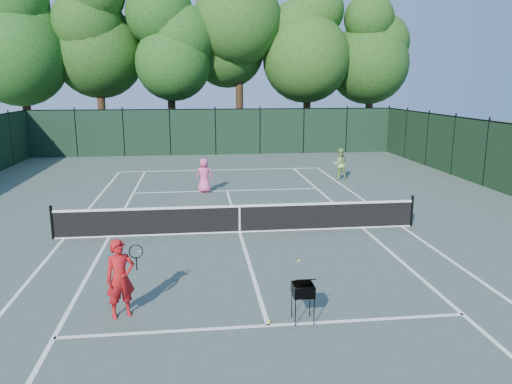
{
  "coord_description": "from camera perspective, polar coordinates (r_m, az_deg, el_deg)",
  "views": [
    {
      "loc": [
        -1.34,
        -15.43,
        4.74
      ],
      "look_at": [
        0.66,
        1.0,
        1.1
      ],
      "focal_mm": 35.0,
      "sensor_mm": 36.0,
      "label": 1
    }
  ],
  "objects": [
    {
      "name": "player_pink",
      "position": [
        22.0,
        -5.94,
        1.9
      ],
      "size": [
        0.82,
        0.61,
        1.52
      ],
      "rotation": [
        0.0,
        0.0,
        2.96
      ],
      "color": "#ED5390",
      "rests_on": "ground"
    },
    {
      "name": "tree_3",
      "position": [
        38.12,
        -1.97,
        18.81
      ],
      "size": [
        7.0,
        7.0,
        14.45
      ],
      "color": "black",
      "rests_on": "ground"
    },
    {
      "name": "sideline_doubles_left",
      "position": [
        16.67,
        -21.09,
        -4.97
      ],
      "size": [
        0.1,
        23.77,
        0.01
      ],
      "primitive_type": "cube",
      "color": "white",
      "rests_on": "ground"
    },
    {
      "name": "loose_ball_near_cart",
      "position": [
        10.37,
        1.51,
        -14.58
      ],
      "size": [
        0.07,
        0.07,
        0.07
      ],
      "primitive_type": "sphere",
      "color": "#C1D72C",
      "rests_on": "ground"
    },
    {
      "name": "tennis_net",
      "position": [
        16.07,
        -1.89,
        -2.99
      ],
      "size": [
        11.69,
        0.09,
        1.06
      ],
      "color": "black",
      "rests_on": "ground"
    },
    {
      "name": "service_line_far",
      "position": [
        22.38,
        -3.34,
        0.16
      ],
      "size": [
        8.23,
        0.1,
        0.01
      ],
      "primitive_type": "cube",
      "color": "white",
      "rests_on": "ground"
    },
    {
      "name": "tree_2",
      "position": [
        37.39,
        -9.88,
        16.8
      ],
      "size": [
        6.0,
        6.0,
        12.4
      ],
      "color": "black",
      "rests_on": "ground"
    },
    {
      "name": "coach",
      "position": [
        10.7,
        -15.24,
        -9.5
      ],
      "size": [
        0.78,
        0.85,
        1.65
      ],
      "rotation": [
        0.0,
        0.0,
        0.4
      ],
      "color": "#B31417",
      "rests_on": "ground"
    },
    {
      "name": "tree_4",
      "position": [
        38.11,
        6.01,
        17.45
      ],
      "size": [
        6.2,
        6.2,
        12.97
      ],
      "color": "black",
      "rests_on": "ground"
    },
    {
      "name": "fence_far",
      "position": [
        33.62,
        -4.65,
        6.82
      ],
      "size": [
        24.0,
        0.05,
        3.0
      ],
      "primitive_type": "cube",
      "color": "black",
      "rests_on": "ground"
    },
    {
      "name": "sideline_doubles_right",
      "position": [
        17.53,
        16.32,
        -3.79
      ],
      "size": [
        0.1,
        23.77,
        0.01
      ],
      "primitive_type": "cube",
      "color": "white",
      "rests_on": "ground"
    },
    {
      "name": "tree_0",
      "position": [
        38.88,
        -25.44,
        16.29
      ],
      "size": [
        6.4,
        6.4,
        13.14
      ],
      "color": "black",
      "rests_on": "ground"
    },
    {
      "name": "tree_1",
      "position": [
        38.23,
        -17.8,
        17.76
      ],
      "size": [
        6.8,
        6.8,
        13.98
      ],
      "color": "black",
      "rests_on": "ground"
    },
    {
      "name": "center_service_line",
      "position": [
        16.2,
        -1.88,
        -4.61
      ],
      "size": [
        0.1,
        12.8,
        0.01
      ],
      "primitive_type": "cube",
      "color": "white",
      "rests_on": "ground"
    },
    {
      "name": "sideline_singles_left",
      "position": [
        16.38,
        -16.43,
        -4.93
      ],
      "size": [
        0.1,
        23.77,
        0.01
      ],
      "primitive_type": "cube",
      "color": "white",
      "rests_on": "ground"
    },
    {
      "name": "service_line_near",
      "position": [
        10.29,
        1.4,
        -15.01
      ],
      "size": [
        8.23,
        0.1,
        0.01
      ],
      "primitive_type": "cube",
      "color": "white",
      "rests_on": "ground"
    },
    {
      "name": "ground",
      "position": [
        16.2,
        -1.88,
        -4.62
      ],
      "size": [
        90.0,
        90.0,
        0.0
      ],
      "primitive_type": "plane",
      "color": "#425047",
      "rests_on": "ground"
    },
    {
      "name": "tree_5",
      "position": [
        39.95,
        13.14,
        16.35
      ],
      "size": [
        5.8,
        5.8,
        12.23
      ],
      "color": "black",
      "rests_on": "ground"
    },
    {
      "name": "baseline_far",
      "position": [
        27.76,
        -4.07,
        2.54
      ],
      "size": [
        10.97,
        0.1,
        0.01
      ],
      "primitive_type": "cube",
      "color": "white",
      "rests_on": "ground"
    },
    {
      "name": "sideline_singles_right",
      "position": [
        17.04,
        12.07,
        -4.02
      ],
      "size": [
        0.1,
        23.77,
        0.01
      ],
      "primitive_type": "cube",
      "color": "white",
      "rests_on": "ground"
    },
    {
      "name": "player_green",
      "position": [
        25.23,
        9.55,
        3.18
      ],
      "size": [
        0.78,
        0.62,
        1.55
      ],
      "rotation": [
        0.0,
        0.0,
        3.19
      ],
      "color": "#8FBB5D",
      "rests_on": "ground"
    },
    {
      "name": "loose_ball_midcourt",
      "position": [
        13.63,
        4.9,
        -7.84
      ],
      "size": [
        0.07,
        0.07,
        0.07
      ],
      "primitive_type": "sphere",
      "color": "#E9F432",
      "rests_on": "ground"
    },
    {
      "name": "ball_hopper",
      "position": [
        10.22,
        5.41,
        -11.11
      ],
      "size": [
        0.44,
        0.44,
        0.8
      ],
      "rotation": [
        0.0,
        0.0,
        -0.04
      ],
      "color": "black",
      "rests_on": "ground"
    }
  ]
}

